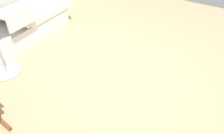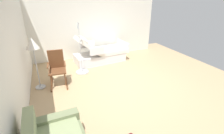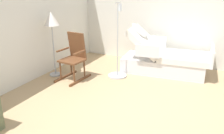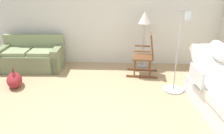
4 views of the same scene
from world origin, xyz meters
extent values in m
plane|color=tan|center=(0.00, 0.00, 0.00)|extent=(7.44, 7.44, 0.00)
cube|color=silver|center=(0.00, 2.64, 1.35)|extent=(6.15, 0.10, 2.70)
cube|color=white|center=(2.22, 0.54, 0.72)|extent=(0.99, 0.90, 0.71)
ellipsoid|color=white|center=(2.20, 0.69, 0.98)|extent=(0.38, 0.49, 0.41)
cube|color=silver|center=(1.73, 0.33, 0.63)|extent=(0.09, 0.56, 0.28)
cylinder|color=black|center=(1.83, 0.83, 0.05)|extent=(0.10, 0.10, 0.10)
cylinder|color=black|center=(2.55, 0.90, 0.05)|extent=(0.10, 0.10, 0.10)
cube|color=#737D57|center=(-1.97, 2.02, 0.23)|extent=(1.63, 0.91, 0.45)
cube|color=gray|center=(-2.33, 1.96, 0.49)|extent=(0.70, 0.67, 0.10)
cube|color=gray|center=(-1.60, 1.99, 0.49)|extent=(0.70, 0.67, 0.10)
cube|color=gray|center=(-1.98, 2.36, 0.65)|extent=(1.61, 0.22, 0.40)
cube|color=#737D57|center=(-2.68, 1.99, 0.30)|extent=(0.21, 0.86, 0.60)
cube|color=#737D57|center=(-1.26, 2.05, 0.30)|extent=(0.21, 0.86, 0.60)
cube|color=brown|center=(0.93, 2.01, 0.03)|extent=(0.76, 0.11, 0.05)
cube|color=brown|center=(0.90, 1.58, 0.03)|extent=(0.76, 0.11, 0.05)
cylinder|color=brown|center=(0.72, 1.62, 0.25)|extent=(0.04, 0.04, 0.40)
cylinder|color=brown|center=(0.75, 2.00, 0.25)|extent=(0.04, 0.04, 0.40)
cylinder|color=brown|center=(1.08, 1.59, 0.25)|extent=(0.04, 0.04, 0.40)
cylinder|color=brown|center=(1.12, 1.97, 0.25)|extent=(0.04, 0.04, 0.40)
cube|color=brown|center=(0.92, 1.80, 0.45)|extent=(0.50, 0.52, 0.04)
cube|color=brown|center=(1.11, 1.78, 0.75)|extent=(0.16, 0.44, 0.60)
cube|color=brown|center=(0.88, 1.57, 0.67)|extent=(0.39, 0.08, 0.03)
cube|color=brown|center=(0.92, 2.03, 0.67)|extent=(0.39, 0.08, 0.03)
cylinder|color=#B2B5BA|center=(0.96, 2.32, 0.01)|extent=(0.28, 0.28, 0.03)
cylinder|color=#B2B5BA|center=(0.96, 2.32, 0.60)|extent=(0.03, 0.03, 1.15)
cone|color=silver|center=(0.96, 2.32, 1.33)|extent=(0.34, 0.34, 0.30)
ellipsoid|color=maroon|center=(-1.95, 0.98, 0.15)|extent=(0.52, 0.64, 0.30)
torus|color=maroon|center=(-1.95, 0.98, 0.28)|extent=(0.14, 0.28, 0.30)
cylinder|color=#B2B5BA|center=(1.52, 0.96, 0.01)|extent=(0.44, 0.44, 0.03)
cylinder|color=#B2B5BA|center=(1.52, 0.96, 0.85)|extent=(0.02, 0.02, 1.65)
cube|color=#B2B5BA|center=(1.52, 0.96, 1.68)|extent=(0.28, 0.02, 0.02)
cube|color=white|center=(1.64, 0.96, 1.57)|extent=(0.09, 0.04, 0.16)
camera|label=1|loc=(-1.39, 2.29, 2.20)|focal=35.14mm
camera|label=2|loc=(-3.70, 1.96, 2.49)|focal=26.56mm
camera|label=3|loc=(-3.30, -1.20, 2.12)|focal=38.75mm
camera|label=4|loc=(0.42, -3.29, 2.19)|focal=35.15mm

